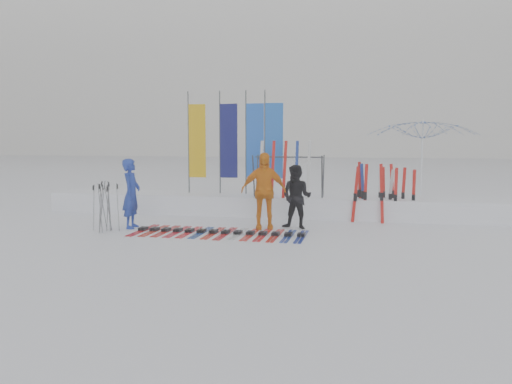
% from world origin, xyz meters
% --- Properties ---
extents(ground, '(120.00, 120.00, 0.00)m').
position_xyz_m(ground, '(0.00, 0.00, 0.00)').
color(ground, white).
rests_on(ground, ground).
extents(snow_bank, '(14.00, 1.60, 0.60)m').
position_xyz_m(snow_bank, '(0.00, 4.60, 0.30)').
color(snow_bank, white).
rests_on(snow_bank, ground).
extents(person_blue, '(0.51, 0.71, 1.80)m').
position_xyz_m(person_blue, '(-3.07, 1.51, 0.90)').
color(person_blue, '#1B339E').
rests_on(person_blue, ground).
extents(person_black, '(0.91, 0.78, 1.64)m').
position_xyz_m(person_black, '(1.11, 2.31, 0.82)').
color(person_black, black).
rests_on(person_black, ground).
extents(person_yellow, '(1.23, 0.75, 1.96)m').
position_xyz_m(person_yellow, '(0.29, 2.11, 0.98)').
color(person_yellow, orange).
rests_on(person_yellow, ground).
extents(tent_canopy, '(4.00, 4.04, 3.01)m').
position_xyz_m(tent_canopy, '(4.52, 5.94, 1.51)').
color(tent_canopy, white).
rests_on(tent_canopy, ground).
extents(ski_row, '(4.18, 1.68, 0.07)m').
position_xyz_m(ski_row, '(-0.62, 1.22, 0.04)').
color(ski_row, '#B10E13').
rests_on(ski_row, ground).
extents(pole_cluster, '(0.69, 0.72, 1.25)m').
position_xyz_m(pole_cluster, '(-3.53, 0.96, 0.60)').
color(pole_cluster, '#595B60').
rests_on(pole_cluster, ground).
extents(feather_flags, '(3.05, 0.11, 3.20)m').
position_xyz_m(feather_flags, '(-1.09, 4.82, 2.24)').
color(feather_flags, '#383A3F').
rests_on(feather_flags, ground).
extents(ski_rack, '(2.04, 0.80, 1.23)m').
position_xyz_m(ski_rack, '(0.62, 4.20, 1.38)').
color(ski_rack, '#383A3F').
rests_on(ski_rack, ground).
extents(upright_skis, '(1.67, 1.11, 1.66)m').
position_xyz_m(upright_skis, '(3.26, 4.24, 0.77)').
color(upright_skis, red).
rests_on(upright_skis, ground).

